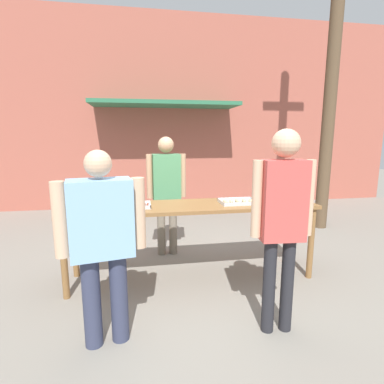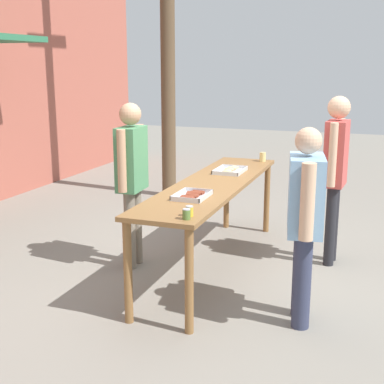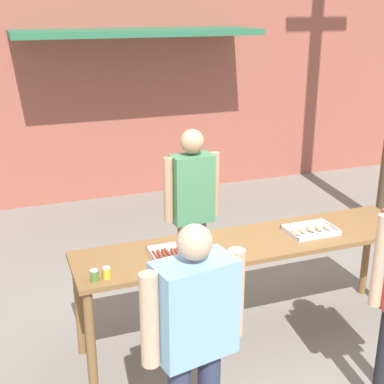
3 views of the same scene
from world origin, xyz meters
name	(u,v)px [view 3 (image 3 of 3)]	position (x,y,z in m)	size (l,w,h in m)	color
ground_plane	(248,335)	(0.00, 0.00, 0.00)	(24.00, 24.00, 0.00)	gray
building_facade_back	(128,41)	(0.00, 3.98, 2.26)	(12.00, 1.11, 4.50)	#A85647
serving_table	(251,252)	(0.00, 0.00, 0.81)	(2.93, 0.65, 0.91)	brown
food_tray_sausages	(175,253)	(-0.67, -0.02, 0.92)	(0.38, 0.27, 0.04)	silver
food_tray_buns	(310,230)	(0.54, -0.02, 0.93)	(0.42, 0.30, 0.06)	silver
condiment_jar_mustard	(94,275)	(-1.34, -0.22, 0.95)	(0.06, 0.06, 0.08)	#567A38
condiment_jar_ketchup	(107,273)	(-1.25, -0.21, 0.95)	(0.06, 0.06, 0.08)	gold
person_server_behind_table	(192,200)	(-0.23, 0.79, 1.02)	(0.56, 0.23, 1.69)	#756B5B
person_customer_holding_hotdog	(194,328)	(-0.90, -1.05, 0.94)	(0.68, 0.34, 1.60)	#333851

